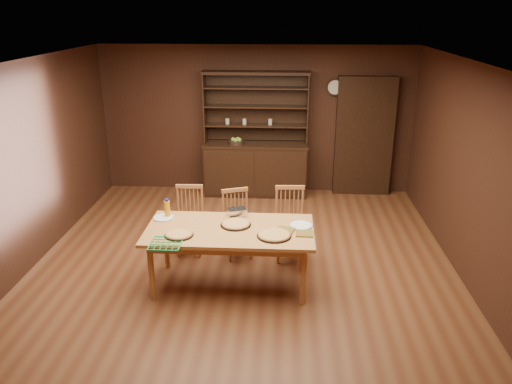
# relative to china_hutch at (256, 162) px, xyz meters

# --- Properties ---
(floor) EXTENTS (6.00, 6.00, 0.00)m
(floor) POSITION_rel_china_hutch_xyz_m (0.00, -2.75, -0.60)
(floor) COLOR brown
(floor) RESTS_ON ground
(room_shell) EXTENTS (6.00, 6.00, 6.00)m
(room_shell) POSITION_rel_china_hutch_xyz_m (0.00, -2.75, 0.98)
(room_shell) COLOR silver
(room_shell) RESTS_ON floor
(china_hutch) EXTENTS (1.84, 0.52, 2.17)m
(china_hutch) POSITION_rel_china_hutch_xyz_m (0.00, 0.00, 0.00)
(china_hutch) COLOR black
(china_hutch) RESTS_ON floor
(doorway) EXTENTS (1.00, 0.18, 2.10)m
(doorway) POSITION_rel_china_hutch_xyz_m (1.90, 0.15, 0.45)
(doorway) COLOR black
(doorway) RESTS_ON floor
(wall_clock) EXTENTS (0.30, 0.05, 0.30)m
(wall_clock) POSITION_rel_china_hutch_xyz_m (1.35, 0.20, 1.30)
(wall_clock) COLOR black
(wall_clock) RESTS_ON room_shell
(dining_table) EXTENTS (1.97, 0.99, 0.75)m
(dining_table) POSITION_rel_china_hutch_xyz_m (-0.11, -3.18, 0.08)
(dining_table) COLOR #C28443
(dining_table) RESTS_ON floor
(chair_left) EXTENTS (0.40, 0.38, 0.95)m
(chair_left) POSITION_rel_china_hutch_xyz_m (-0.76, -2.32, -0.10)
(chair_left) COLOR #BB6D40
(chair_left) RESTS_ON floor
(chair_center) EXTENTS (0.48, 0.47, 0.93)m
(chair_center) POSITION_rel_china_hutch_xyz_m (-0.11, -2.37, -0.11)
(chair_center) COLOR #BB6D40
(chair_center) RESTS_ON floor
(chair_right) EXTENTS (0.43, 0.41, 0.99)m
(chair_right) POSITION_rel_china_hutch_xyz_m (0.60, -2.40, -0.07)
(chair_right) COLOR #BB6D40
(chair_right) RESTS_ON floor
(pizza_left) EXTENTS (0.33, 0.33, 0.04)m
(pizza_left) POSITION_rel_china_hutch_xyz_m (-0.67, -3.40, 0.17)
(pizza_left) COLOR black
(pizza_left) RESTS_ON dining_table
(pizza_right) EXTENTS (0.40, 0.40, 0.04)m
(pizza_right) POSITION_rel_china_hutch_xyz_m (0.41, -3.36, 0.17)
(pizza_right) COLOR black
(pizza_right) RESTS_ON dining_table
(pizza_center) EXTENTS (0.37, 0.37, 0.04)m
(pizza_center) POSITION_rel_china_hutch_xyz_m (-0.05, -3.08, 0.17)
(pizza_center) COLOR black
(pizza_center) RESTS_ON dining_table
(cooling_rack) EXTENTS (0.41, 0.41, 0.02)m
(cooling_rack) POSITION_rel_china_hutch_xyz_m (-0.77, -3.62, 0.16)
(cooling_rack) COLOR #0B9247
(cooling_rack) RESTS_ON dining_table
(plate_left) EXTENTS (0.26, 0.26, 0.02)m
(plate_left) POSITION_rel_china_hutch_xyz_m (-0.96, -2.92, 0.16)
(plate_left) COLOR white
(plate_left) RESTS_ON dining_table
(plate_right) EXTENTS (0.27, 0.27, 0.02)m
(plate_right) POSITION_rel_china_hutch_xyz_m (0.73, -3.05, 0.16)
(plate_right) COLOR white
(plate_right) RESTS_ON dining_table
(foil_dish) EXTENTS (0.27, 0.23, 0.09)m
(foil_dish) POSITION_rel_china_hutch_xyz_m (-0.07, -2.79, 0.20)
(foil_dish) COLOR white
(foil_dish) RESTS_ON dining_table
(juice_bottle) EXTENTS (0.07, 0.07, 0.24)m
(juice_bottle) POSITION_rel_china_hutch_xyz_m (-0.92, -2.88, 0.26)
(juice_bottle) COLOR orange
(juice_bottle) RESTS_ON dining_table
(pot_holder_a) EXTENTS (0.20, 0.20, 0.01)m
(pot_holder_a) POSITION_rel_china_hutch_xyz_m (0.76, -3.27, 0.16)
(pot_holder_a) COLOR #B22614
(pot_holder_a) RESTS_ON dining_table
(pot_holder_b) EXTENTS (0.25, 0.25, 0.02)m
(pot_holder_b) POSITION_rel_china_hutch_xyz_m (0.54, -3.21, 0.16)
(pot_holder_b) COLOR #B22614
(pot_holder_b) RESTS_ON dining_table
(fruit_bowl) EXTENTS (0.26, 0.26, 0.12)m
(fruit_bowl) POSITION_rel_china_hutch_xyz_m (-0.34, -0.07, 0.39)
(fruit_bowl) COLOR black
(fruit_bowl) RESTS_ON china_hutch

